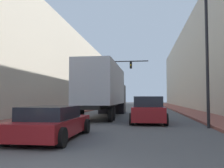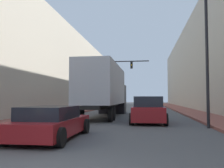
{
  "view_description": "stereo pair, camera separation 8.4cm",
  "coord_description": "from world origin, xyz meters",
  "px_view_note": "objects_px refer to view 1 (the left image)",
  "views": [
    {
      "loc": [
        1.61,
        -4.0,
        1.55
      ],
      "look_at": [
        -0.55,
        11.94,
        2.47
      ],
      "focal_mm": 40.0,
      "sensor_mm": 36.0,
      "label": 1
    },
    {
      "loc": [
        1.7,
        -3.99,
        1.55
      ],
      "look_at": [
        -0.55,
        11.94,
        2.47
      ],
      "focal_mm": 40.0,
      "sensor_mm": 36.0,
      "label": 2
    }
  ],
  "objects_px": {
    "semi_truck": "(105,89)",
    "sedan_car": "(52,123)",
    "street_lamp": "(207,32)",
    "traffic_signal_gantry": "(109,75)",
    "suv_car": "(148,110)"
  },
  "relations": [
    {
      "from": "sedan_car",
      "to": "street_lamp",
      "type": "xyz_separation_m",
      "value": [
        6.81,
        4.37,
        4.44
      ]
    },
    {
      "from": "sedan_car",
      "to": "traffic_signal_gantry",
      "type": "height_order",
      "value": "traffic_signal_gantry"
    },
    {
      "from": "semi_truck",
      "to": "suv_car",
      "type": "bearing_deg",
      "value": -53.18
    },
    {
      "from": "traffic_signal_gantry",
      "to": "sedan_car",
      "type": "bearing_deg",
      "value": -86.9
    },
    {
      "from": "semi_truck",
      "to": "traffic_signal_gantry",
      "type": "xyz_separation_m",
      "value": [
        -1.42,
        11.85,
        2.32
      ]
    },
    {
      "from": "semi_truck",
      "to": "traffic_signal_gantry",
      "type": "height_order",
      "value": "traffic_signal_gantry"
    },
    {
      "from": "semi_truck",
      "to": "sedan_car",
      "type": "xyz_separation_m",
      "value": [
        -0.15,
        -11.51,
        -1.73
      ]
    },
    {
      "from": "sedan_car",
      "to": "street_lamp",
      "type": "relative_size",
      "value": 0.57
    },
    {
      "from": "semi_truck",
      "to": "sedan_car",
      "type": "relative_size",
      "value": 2.59
    },
    {
      "from": "traffic_signal_gantry",
      "to": "street_lamp",
      "type": "height_order",
      "value": "street_lamp"
    },
    {
      "from": "traffic_signal_gantry",
      "to": "street_lamp",
      "type": "relative_size",
      "value": 0.86
    },
    {
      "from": "traffic_signal_gantry",
      "to": "street_lamp",
      "type": "bearing_deg",
      "value": -66.96
    },
    {
      "from": "semi_truck",
      "to": "sedan_car",
      "type": "distance_m",
      "value": 11.64
    },
    {
      "from": "sedan_car",
      "to": "traffic_signal_gantry",
      "type": "bearing_deg",
      "value": 93.1
    },
    {
      "from": "suv_car",
      "to": "traffic_signal_gantry",
      "type": "height_order",
      "value": "traffic_signal_gantry"
    }
  ]
}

